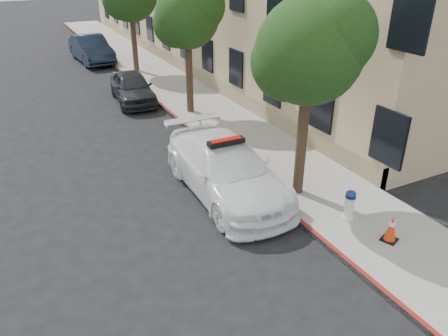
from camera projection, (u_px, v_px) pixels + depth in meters
name	position (u px, v px, depth m)	size (l,w,h in m)	color
ground	(181.00, 188.00, 13.39)	(120.00, 120.00, 0.00)	black
sidewalk	(173.00, 87.00, 22.77)	(3.20, 50.00, 0.15)	gray
curb_strip	(144.00, 91.00, 22.14)	(0.12, 50.00, 0.15)	maroon
tree_near	(311.00, 50.00, 11.06)	(2.92, 2.82, 5.62)	black
tree_mid	(188.00, 16.00, 17.46)	(2.77, 2.64, 5.43)	black
police_car	(226.00, 169.00, 12.78)	(2.37, 5.55, 1.75)	white
parked_car_mid	(132.00, 87.00, 20.58)	(1.67, 4.15, 1.41)	black
parked_car_far	(91.00, 49.00, 27.81)	(1.75, 5.02, 1.65)	black
fire_hydrant	(349.00, 205.00, 11.39)	(0.37, 0.33, 0.87)	silver
traffic_cone	(391.00, 228.00, 10.60)	(0.47, 0.47, 0.70)	black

